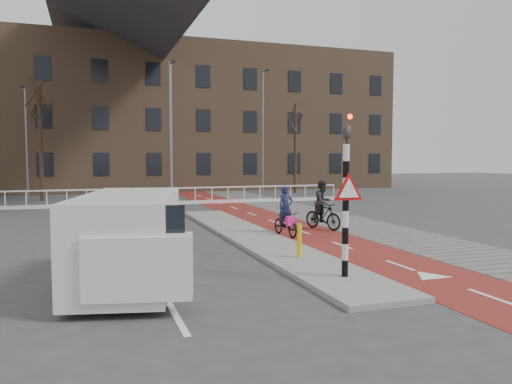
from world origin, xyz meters
name	(u,v)px	position (x,y,z in m)	size (l,w,h in m)	color
ground	(328,262)	(0.00, 0.00, 0.00)	(120.00, 120.00, 0.00)	#38383A
bike_lane	(258,216)	(1.50, 10.00, 0.01)	(2.50, 60.00, 0.01)	maroon
sidewalk	(314,214)	(4.30, 10.00, 0.01)	(3.00, 60.00, 0.01)	slate
curb_island	(254,237)	(-0.70, 4.00, 0.06)	(1.80, 16.00, 0.12)	gray
traffic_signal	(346,191)	(-0.60, -2.02, 1.99)	(0.80, 0.80, 3.68)	black
bollard	(299,240)	(-0.70, 0.24, 0.56)	(0.12, 0.12, 0.88)	yellow
cyclist_near	(286,219)	(0.55, 4.29, 0.58)	(0.72, 1.66, 1.72)	black
cyclist_far	(323,209)	(2.45, 5.28, 0.78)	(1.10, 1.76, 1.85)	black
van	(129,238)	(-5.09, -0.92, 1.03)	(2.77, 4.82, 1.95)	silver
railing	(106,201)	(-5.00, 17.00, 0.31)	(28.00, 0.10, 0.99)	silver
townhouse_row	(123,96)	(-3.00, 32.00, 7.81)	(46.00, 10.00, 15.90)	#7F6047
tree_mid	(41,143)	(-8.64, 22.20, 3.58)	(0.24, 0.24, 7.16)	black
tree_right	(295,149)	(9.04, 23.39, 3.37)	(0.22, 0.22, 6.74)	black
streetlight_near	(171,140)	(-2.23, 11.51, 3.53)	(0.12, 0.12, 7.06)	slate
streetlight_left	(26,143)	(-9.62, 23.84, 3.63)	(0.12, 0.12, 7.26)	slate
streetlight_right	(263,133)	(6.16, 22.60, 4.47)	(0.12, 0.12, 8.95)	slate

